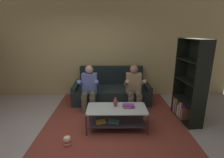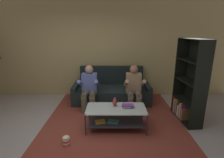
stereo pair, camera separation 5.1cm
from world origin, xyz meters
TOP-DOWN VIEW (x-y plane):
  - ground at (0.00, 0.00)m, footprint 16.80×16.80m
  - back_partition at (0.00, 2.46)m, footprint 8.40×0.12m
  - couch at (0.60, 1.95)m, footprint 2.13×0.97m
  - person_seated_left at (0.04, 1.37)m, footprint 0.50×0.58m
  - person_seated_right at (1.17, 1.37)m, footprint 0.50×0.58m
  - coffee_table at (0.69, 0.42)m, footprint 1.21×0.59m
  - area_rug at (0.65, 1.05)m, footprint 3.00×3.46m
  - vase at (0.67, 0.51)m, footprint 0.09×0.09m
  - book_stack at (0.93, 0.46)m, footprint 0.24×0.19m
  - bookshelf at (2.33, 0.83)m, footprint 0.39×0.89m
  - popcorn_tub at (-0.20, -0.15)m, footprint 0.12×0.12m

SIDE VIEW (x-z plane):
  - ground at x=0.00m, z-range 0.00..0.00m
  - area_rug at x=0.65m, z-range 0.00..0.01m
  - popcorn_tub at x=-0.20m, z-range 0.00..0.18m
  - couch at x=0.60m, z-range -0.18..0.76m
  - coffee_table at x=0.69m, z-range 0.07..0.53m
  - book_stack at x=0.93m, z-range 0.46..0.52m
  - vase at x=0.67m, z-range 0.45..0.63m
  - person_seated_left at x=0.04m, z-range 0.05..1.17m
  - person_seated_right at x=1.17m, z-range 0.05..1.18m
  - bookshelf at x=2.33m, z-range -0.21..1.61m
  - back_partition at x=0.00m, z-range 0.00..2.90m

